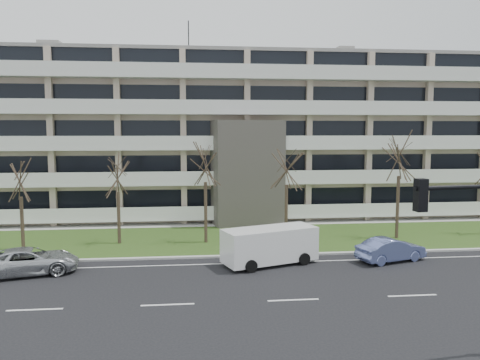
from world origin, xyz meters
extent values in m
plane|color=black|center=(0.00, 0.00, 0.00)|extent=(160.00, 160.00, 0.00)
cube|color=#2F4918|center=(0.00, 13.00, 0.03)|extent=(90.00, 10.00, 0.06)
cube|color=#B2B2AD|center=(0.00, 8.00, 0.06)|extent=(90.00, 0.35, 0.12)
cube|color=#B2B2AD|center=(0.00, 18.50, 0.04)|extent=(90.00, 2.00, 0.08)
cube|color=white|center=(0.00, 6.50, 0.01)|extent=(90.00, 0.12, 0.01)
cube|color=#B7A48E|center=(0.00, 25.50, 7.50)|extent=(60.00, 12.00, 15.00)
cube|color=gray|center=(0.00, 25.50, 15.15)|extent=(60.50, 12.50, 0.30)
cube|color=#4C4742|center=(0.00, 18.50, 4.50)|extent=(6.39, 3.69, 9.00)
cube|color=black|center=(0.00, 18.30, 2.00)|extent=(4.92, 1.19, 3.50)
cube|color=gray|center=(-18.00, 25.50, 15.90)|extent=(2.00, 2.00, 1.20)
cylinder|color=black|center=(-5.00, 25.50, 17.00)|extent=(0.10, 0.10, 3.50)
cube|color=black|center=(0.00, 19.48, 2.10)|extent=(58.00, 0.10, 1.80)
cube|color=white|center=(0.00, 18.80, 0.60)|extent=(58.00, 1.40, 0.22)
cube|color=white|center=(0.00, 18.15, 1.20)|extent=(58.00, 0.08, 1.00)
cube|color=black|center=(0.00, 19.48, 5.10)|extent=(58.00, 0.10, 1.80)
cube|color=white|center=(0.00, 18.80, 3.60)|extent=(58.00, 1.40, 0.22)
cube|color=white|center=(0.00, 18.15, 4.20)|extent=(58.00, 0.08, 1.00)
cube|color=black|center=(0.00, 19.48, 8.10)|extent=(58.00, 0.10, 1.80)
cube|color=white|center=(0.00, 18.80, 6.60)|extent=(58.00, 1.40, 0.22)
cube|color=white|center=(0.00, 18.15, 7.20)|extent=(58.00, 0.08, 1.00)
cube|color=black|center=(0.00, 19.48, 11.10)|extent=(58.00, 0.10, 1.80)
cube|color=white|center=(0.00, 18.80, 9.60)|extent=(58.00, 1.40, 0.22)
cube|color=white|center=(0.00, 18.15, 10.20)|extent=(58.00, 0.08, 1.00)
cube|color=black|center=(0.00, 19.48, 14.10)|extent=(58.00, 0.10, 1.80)
cube|color=white|center=(0.00, 18.80, 12.60)|extent=(58.00, 1.40, 0.22)
cube|color=white|center=(0.00, 18.15, 13.20)|extent=(58.00, 0.08, 1.00)
imported|color=#B8BBC0|center=(-14.08, 5.62, 0.75)|extent=(5.84, 3.70, 1.50)
imported|color=#6C7BBB|center=(7.52, 6.04, 0.73)|extent=(4.72, 2.83, 1.47)
cube|color=white|center=(-0.12, 6.18, 1.22)|extent=(6.11, 3.90, 2.02)
cube|color=black|center=(-0.12, 6.18, 1.80)|extent=(5.66, 3.61, 0.74)
cube|color=white|center=(2.43, 7.08, 1.06)|extent=(1.02, 2.03, 1.27)
cylinder|color=black|center=(-1.48, 4.59, 0.37)|extent=(0.79, 0.50, 0.74)
cylinder|color=black|center=(-2.18, 6.59, 0.37)|extent=(0.79, 0.50, 0.74)
cylinder|color=black|center=(1.93, 5.78, 0.37)|extent=(0.79, 0.50, 0.74)
cylinder|color=black|center=(1.23, 7.78, 0.37)|extent=(0.79, 0.50, 0.74)
cube|color=black|center=(2.61, -7.01, 6.04)|extent=(0.39, 0.39, 1.08)
sphere|color=red|center=(2.61, -7.01, 6.38)|extent=(0.22, 0.22, 0.22)
sphere|color=orange|center=(2.61, -7.01, 6.04)|extent=(0.22, 0.22, 0.22)
sphere|color=green|center=(2.61, -7.01, 5.69)|extent=(0.22, 0.22, 0.22)
cylinder|color=#382B21|center=(-16.37, 11.34, 1.83)|extent=(0.24, 0.24, 3.66)
cylinder|color=#382B21|center=(-10.06, 12.32, 1.89)|extent=(0.24, 0.24, 3.78)
cylinder|color=#382B21|center=(-3.84, 12.00, 2.23)|extent=(0.24, 0.24, 4.45)
cylinder|color=#382B21|center=(2.11, 12.21, 2.08)|extent=(0.24, 0.24, 4.16)
cylinder|color=#382B21|center=(10.53, 11.86, 2.38)|extent=(0.24, 0.24, 4.76)
camera|label=1|loc=(-4.78, -21.40, 8.13)|focal=35.00mm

